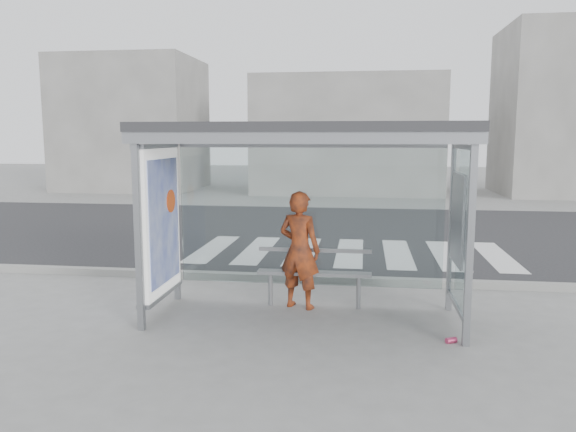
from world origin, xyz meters
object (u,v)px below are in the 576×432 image
at_px(soda_can, 451,340).
at_px(bus_shelter, 277,172).
at_px(bench, 314,273).
at_px(person, 300,250).

bearing_deg(soda_can, bus_shelter, 162.33).
relative_size(bench, soda_can, 12.56).
xyz_separation_m(bus_shelter, soda_can, (2.21, -0.71, -1.95)).
distance_m(bus_shelter, bench, 1.63).
bearing_deg(bench, bus_shelter, -131.33).
bearing_deg(bus_shelter, person, 61.37).
bearing_deg(bus_shelter, bench, 48.67).
bearing_deg(soda_can, bench, 145.01).
bearing_deg(bench, person, -164.10).
bearing_deg(bus_shelter, soda_can, -17.67).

